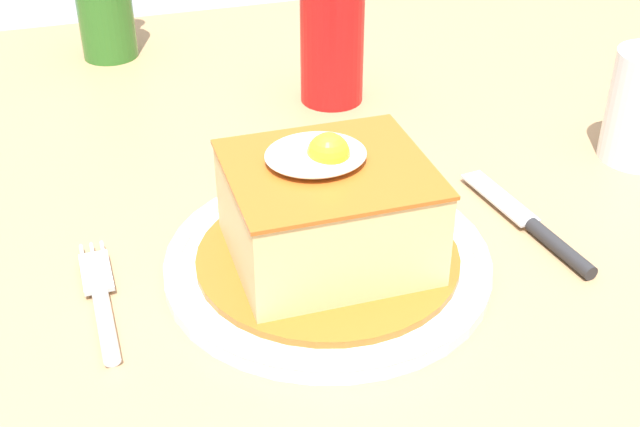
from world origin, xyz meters
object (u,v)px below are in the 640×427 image
soda_can (332,45)px  knife (542,233)px  fork (103,307)px  main_plate (328,261)px

soda_can → knife: bearing=-74.9°
fork → soda_can: (0.27, 0.29, 0.06)m
knife → soda_can: 0.32m
main_plate → soda_can: (0.10, 0.29, 0.05)m
fork → knife: same height
knife → soda_can: (-0.08, 0.30, 0.06)m
main_plate → knife: 0.18m
fork → knife: 0.35m
fork → soda_can: bearing=47.5°
knife → soda_can: size_ratio=1.34×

